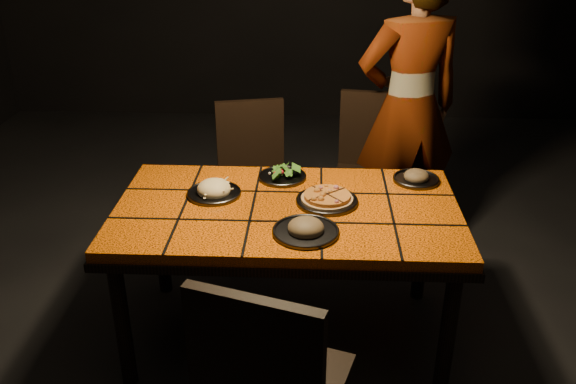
{
  "coord_description": "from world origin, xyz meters",
  "views": [
    {
      "loc": [
        0.12,
        -2.52,
        2.06
      ],
      "look_at": [
        0.0,
        0.01,
        0.82
      ],
      "focal_mm": 38.0,
      "sensor_mm": 36.0,
      "label": 1
    }
  ],
  "objects_px": {
    "chair_far_left": "(253,167)",
    "plate_pasta": "(214,191)",
    "plate_pizza": "(327,199)",
    "dining_table": "(287,221)",
    "chair_far_right": "(372,162)",
    "chair_near": "(268,383)",
    "diner": "(408,109)"
  },
  "relations": [
    {
      "from": "dining_table",
      "to": "plate_pizza",
      "type": "height_order",
      "value": "plate_pizza"
    },
    {
      "from": "chair_far_left",
      "to": "plate_pasta",
      "type": "xyz_separation_m",
      "value": [
        -0.1,
        -0.83,
        0.24
      ]
    },
    {
      "from": "chair_near",
      "to": "chair_far_left",
      "type": "relative_size",
      "value": 1.07
    },
    {
      "from": "chair_far_left",
      "to": "plate_pizza",
      "type": "distance_m",
      "value": 1.02
    },
    {
      "from": "dining_table",
      "to": "chair_far_left",
      "type": "relative_size",
      "value": 1.74
    },
    {
      "from": "plate_pasta",
      "to": "plate_pizza",
      "type": "bearing_deg",
      "value": -5.95
    },
    {
      "from": "chair_far_right",
      "to": "plate_pizza",
      "type": "bearing_deg",
      "value": -98.86
    },
    {
      "from": "plate_pizza",
      "to": "dining_table",
      "type": "bearing_deg",
      "value": -165.85
    },
    {
      "from": "chair_far_left",
      "to": "plate_pizza",
      "type": "relative_size",
      "value": 2.7
    },
    {
      "from": "diner",
      "to": "plate_pizza",
      "type": "xyz_separation_m",
      "value": [
        -0.49,
        -0.95,
        -0.14
      ]
    },
    {
      "from": "chair_far_right",
      "to": "diner",
      "type": "xyz_separation_m",
      "value": [
        0.2,
        -0.0,
        0.35
      ]
    },
    {
      "from": "chair_near",
      "to": "diner",
      "type": "bearing_deg",
      "value": -92.09
    },
    {
      "from": "chair_near",
      "to": "plate_pizza",
      "type": "bearing_deg",
      "value": -83.91
    },
    {
      "from": "chair_near",
      "to": "chair_far_right",
      "type": "bearing_deg",
      "value": -86.82
    },
    {
      "from": "chair_far_right",
      "to": "chair_near",
      "type": "bearing_deg",
      "value": -95.85
    },
    {
      "from": "diner",
      "to": "plate_pizza",
      "type": "bearing_deg",
      "value": 44.79
    },
    {
      "from": "diner",
      "to": "dining_table",
      "type": "bearing_deg",
      "value": 37.96
    },
    {
      "from": "chair_near",
      "to": "diner",
      "type": "distance_m",
      "value": 2.1
    },
    {
      "from": "dining_table",
      "to": "chair_far_right",
      "type": "bearing_deg",
      "value": 64.18
    },
    {
      "from": "plate_pizza",
      "to": "chair_near",
      "type": "bearing_deg",
      "value": -101.41
    },
    {
      "from": "chair_far_left",
      "to": "plate_pasta",
      "type": "distance_m",
      "value": 0.87
    },
    {
      "from": "chair_far_left",
      "to": "plate_pasta",
      "type": "height_order",
      "value": "chair_far_left"
    },
    {
      "from": "chair_far_right",
      "to": "plate_pasta",
      "type": "bearing_deg",
      "value": -124.83
    },
    {
      "from": "chair_near",
      "to": "plate_pasta",
      "type": "bearing_deg",
      "value": -54.7
    },
    {
      "from": "plate_pizza",
      "to": "plate_pasta",
      "type": "distance_m",
      "value": 0.55
    },
    {
      "from": "dining_table",
      "to": "chair_near",
      "type": "bearing_deg",
      "value": -91.04
    },
    {
      "from": "chair_far_right",
      "to": "plate_pasta",
      "type": "height_order",
      "value": "chair_far_right"
    },
    {
      "from": "plate_pasta",
      "to": "chair_far_right",
      "type": "bearing_deg",
      "value": 46.7
    },
    {
      "from": "plate_pizza",
      "to": "plate_pasta",
      "type": "relative_size",
      "value": 1.32
    },
    {
      "from": "diner",
      "to": "plate_pasta",
      "type": "bearing_deg",
      "value": 22.92
    },
    {
      "from": "chair_near",
      "to": "plate_pasta",
      "type": "xyz_separation_m",
      "value": [
        -0.34,
        1.06,
        0.2
      ]
    },
    {
      "from": "chair_far_left",
      "to": "diner",
      "type": "bearing_deg",
      "value": -9.03
    }
  ]
}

